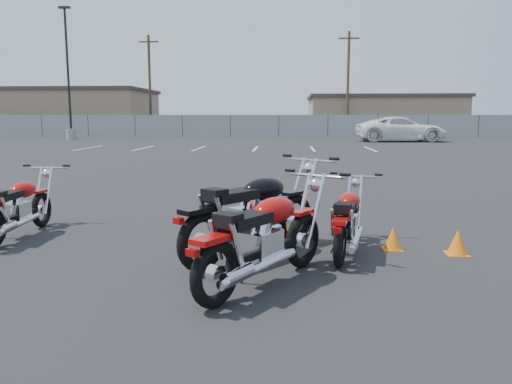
# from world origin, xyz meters

# --- Properties ---
(ground) EXTENTS (120.00, 120.00, 0.00)m
(ground) POSITION_xyz_m (0.00, 0.00, 0.00)
(ground) COLOR black
(ground) RESTS_ON ground
(motorcycle_front_red) EXTENTS (0.75, 1.93, 0.94)m
(motorcycle_front_red) POSITION_xyz_m (-3.13, 0.42, 0.43)
(motorcycle_front_red) COLOR black
(motorcycle_front_red) RESTS_ON ground
(motorcycle_second_black) EXTENTS (1.87, 2.12, 1.17)m
(motorcycle_second_black) POSITION_xyz_m (0.22, -0.37, 0.53)
(motorcycle_second_black) COLOR black
(motorcycle_second_black) RESTS_ON ground
(motorcycle_third_red) EXTENTS (0.84, 1.86, 0.91)m
(motorcycle_third_red) POSITION_xyz_m (1.39, -0.13, 0.42)
(motorcycle_third_red) COLOR black
(motorcycle_third_red) RESTS_ON ground
(motorcycle_rear_red) EXTENTS (1.55, 2.05, 1.07)m
(motorcycle_rear_red) POSITION_xyz_m (0.41, -1.40, 0.49)
(motorcycle_rear_red) COLOR black
(motorcycle_rear_red) RESTS_ON ground
(training_cone_near) EXTENTS (0.25, 0.25, 0.29)m
(training_cone_near) POSITION_xyz_m (1.99, 0.06, 0.15)
(training_cone_near) COLOR orange
(training_cone_near) RESTS_ON ground
(training_cone_far) EXTENTS (0.27, 0.27, 0.32)m
(training_cone_far) POSITION_xyz_m (2.74, -0.13, 0.16)
(training_cone_far) COLOR orange
(training_cone_far) RESTS_ON ground
(training_cone_extra) EXTENTS (0.26, 0.26, 0.31)m
(training_cone_extra) POSITION_xyz_m (0.55, 1.15, 0.15)
(training_cone_extra) COLOR orange
(training_cone_extra) RESTS_ON ground
(light_pole_west) EXTENTS (0.80, 0.70, 9.22)m
(light_pole_west) POSITION_xyz_m (-14.82, 28.92, 2.33)
(light_pole_west) COLOR gray
(light_pole_west) RESTS_ON ground
(chainlink_fence) EXTENTS (80.06, 0.06, 1.80)m
(chainlink_fence) POSITION_xyz_m (-0.00, 35.00, 0.90)
(chainlink_fence) COLOR gray
(chainlink_fence) RESTS_ON ground
(tan_building_west) EXTENTS (18.40, 10.40, 4.30)m
(tan_building_west) POSITION_xyz_m (-22.00, 42.00, 2.16)
(tan_building_west) COLOR #8D785B
(tan_building_west) RESTS_ON ground
(tan_building_east) EXTENTS (14.40, 9.40, 3.70)m
(tan_building_east) POSITION_xyz_m (10.00, 44.00, 1.86)
(tan_building_east) COLOR #8D785B
(tan_building_east) RESTS_ON ground
(utility_pole_b) EXTENTS (1.80, 0.24, 9.00)m
(utility_pole_b) POSITION_xyz_m (-12.00, 40.00, 4.69)
(utility_pole_b) COLOR #412E1E
(utility_pole_b) RESTS_ON ground
(utility_pole_c) EXTENTS (1.80, 0.24, 9.00)m
(utility_pole_c) POSITION_xyz_m (6.00, 39.00, 4.69)
(utility_pole_c) COLOR #412E1E
(utility_pole_c) RESTS_ON ground
(parking_line_stripes) EXTENTS (15.12, 4.00, 0.01)m
(parking_line_stripes) POSITION_xyz_m (-2.50, 20.00, 0.00)
(parking_line_stripes) COLOR silver
(parking_line_stripes) RESTS_ON ground
(white_van) EXTENTS (3.09, 7.00, 2.61)m
(white_van) POSITION_xyz_m (8.34, 28.12, 1.31)
(white_van) COLOR white
(white_van) RESTS_ON ground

